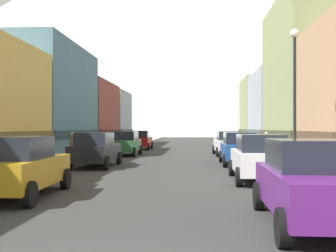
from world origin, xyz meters
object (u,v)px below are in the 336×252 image
object	(u,v)px
car_right_3	(228,143)
pedestrian_0	(73,146)
car_right_1	(260,157)
car_right_2	(240,148)
car_right_0	(313,182)
streetlamp_right	(295,79)
car_left_3	(140,140)
car_left_0	(18,166)
car_left_1	(95,150)
pedestrian_2	(266,144)
car_left_2	(125,143)
trash_bin_right	(334,166)

from	to	relation	value
car_right_3	pedestrian_0	size ratio (longest dim) A/B	2.76
car_right_1	car_right_2	world-z (taller)	same
car_right_2	car_right_0	bearing A→B (deg)	-89.99
car_right_1	streetlamp_right	bearing A→B (deg)	32.22
car_left_3	streetlamp_right	bearing A→B (deg)	-67.49
car_left_0	car_right_2	world-z (taller)	same
car_left_1	streetlamp_right	distance (m)	10.58
car_left_0	pedestrian_2	xyz separation A→B (m)	(10.05, 17.29, -0.01)
car_left_1	pedestrian_2	distance (m)	12.72
car_left_2	pedestrian_0	bearing A→B (deg)	-116.21
car_left_0	car_right_3	xyz separation A→B (m)	(7.60, 19.14, 0.00)
car_left_2	trash_bin_right	xyz separation A→B (m)	(10.15, -15.11, -0.26)
pedestrian_2	streetlamp_right	size ratio (longest dim) A/B	0.27
car_right_2	trash_bin_right	distance (m)	8.24
car_left_3	car_right_3	bearing A→B (deg)	-46.90
car_left_2	car_left_3	xyz separation A→B (m)	(0.00, 8.62, 0.00)
car_left_0	car_right_2	bearing A→B (deg)	56.22
car_right_3	pedestrian_2	world-z (taller)	car_right_3
car_left_1	car_left_0	bearing A→B (deg)	-89.98
streetlamp_right	car_right_2	bearing A→B (deg)	104.08
car_right_1	car_left_2	bearing A→B (deg)	117.75
car_right_0	trash_bin_right	world-z (taller)	car_right_0
car_right_2	pedestrian_0	xyz separation A→B (m)	(-10.05, 2.31, -0.01)
car_left_0	car_left_3	xyz separation A→B (m)	(-0.00, 27.26, 0.00)
trash_bin_right	pedestrian_0	xyz separation A→B (m)	(-12.60, 10.14, 0.25)
car_right_3	trash_bin_right	size ratio (longest dim) A/B	4.55
car_left_0	car_left_2	size ratio (longest dim) A/B	1.01
car_right_0	trash_bin_right	distance (m)	7.04
car_left_0	car_right_0	size ratio (longest dim) A/B	1.00
car_right_2	car_right_3	bearing A→B (deg)	89.98
car_right_1	car_left_0	bearing A→B (deg)	-151.05
trash_bin_right	pedestrian_2	world-z (taller)	pedestrian_2
car_right_3	streetlamp_right	bearing A→B (deg)	-83.67
car_left_0	pedestrian_2	size ratio (longest dim) A/B	2.78
car_left_1	pedestrian_2	bearing A→B (deg)	37.81
car_right_3	car_left_0	bearing A→B (deg)	-111.66
car_left_2	car_left_0	bearing A→B (deg)	-90.00
car_right_0	car_right_1	distance (m)	7.22
pedestrian_0	streetlamp_right	world-z (taller)	streetlamp_right
car_left_2	trash_bin_right	bearing A→B (deg)	-56.12
car_right_0	streetlamp_right	bearing A→B (deg)	79.31
car_left_3	pedestrian_2	world-z (taller)	car_left_3
car_left_2	car_right_2	world-z (taller)	same
car_right_3	car_right_1	bearing A→B (deg)	-90.01
trash_bin_right	car_right_2	bearing A→B (deg)	108.05
pedestrian_0	pedestrian_2	bearing A→B (deg)	16.16
car_left_1	streetlamp_right	size ratio (longest dim) A/B	0.75
car_right_0	car_right_1	bearing A→B (deg)	90.02
pedestrian_2	car_right_1	bearing A→B (deg)	-100.61
streetlamp_right	car_right_3	bearing A→B (deg)	96.33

